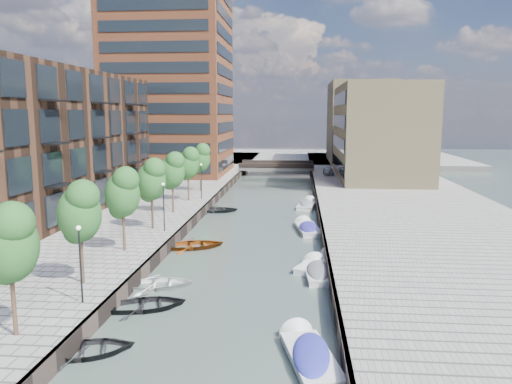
# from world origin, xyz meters

# --- Properties ---
(water) EXTENTS (300.00, 300.00, 0.00)m
(water) POSITION_xyz_m (0.00, 40.00, 0.00)
(water) COLOR #38473F
(water) RESTS_ON ground
(quay_right) EXTENTS (20.00, 140.00, 1.00)m
(quay_right) POSITION_xyz_m (16.00, 40.00, 0.50)
(quay_right) COLOR gray
(quay_right) RESTS_ON ground
(quay_wall_left) EXTENTS (0.25, 140.00, 1.00)m
(quay_wall_left) POSITION_xyz_m (-6.10, 40.00, 0.50)
(quay_wall_left) COLOR #332823
(quay_wall_left) RESTS_ON ground
(quay_wall_right) EXTENTS (0.25, 140.00, 1.00)m
(quay_wall_right) POSITION_xyz_m (6.10, 40.00, 0.50)
(quay_wall_right) COLOR #332823
(quay_wall_right) RESTS_ON ground
(far_closure) EXTENTS (80.00, 40.00, 1.00)m
(far_closure) POSITION_xyz_m (0.00, 100.00, 0.50)
(far_closure) COLOR gray
(far_closure) RESTS_ON ground
(apartment_block) EXTENTS (8.00, 38.00, 14.00)m
(apartment_block) POSITION_xyz_m (-20.00, 30.00, 8.00)
(apartment_block) COLOR #311D13
(apartment_block) RESTS_ON quay_left
(tower) EXTENTS (18.00, 18.00, 30.00)m
(tower) POSITION_xyz_m (-17.00, 65.00, 16.00)
(tower) COLOR brown
(tower) RESTS_ON quay_left
(tan_block_near) EXTENTS (12.00, 25.00, 14.00)m
(tan_block_near) POSITION_xyz_m (16.00, 62.00, 8.00)
(tan_block_near) COLOR #98865D
(tan_block_near) RESTS_ON quay_right
(tan_block_far) EXTENTS (12.00, 20.00, 16.00)m
(tan_block_far) POSITION_xyz_m (16.00, 88.00, 9.00)
(tan_block_far) COLOR #98865D
(tan_block_far) RESTS_ON quay_right
(bridge) EXTENTS (13.00, 6.00, 1.30)m
(bridge) POSITION_xyz_m (0.00, 72.00, 1.39)
(bridge) COLOR gray
(bridge) RESTS_ON ground
(tree_0) EXTENTS (2.50, 2.50, 5.95)m
(tree_0) POSITION_xyz_m (-8.50, 4.00, 5.31)
(tree_0) COLOR #382619
(tree_0) RESTS_ON quay_left
(tree_1) EXTENTS (2.50, 2.50, 5.95)m
(tree_1) POSITION_xyz_m (-8.50, 11.00, 5.31)
(tree_1) COLOR #382619
(tree_1) RESTS_ON quay_left
(tree_2) EXTENTS (2.50, 2.50, 5.95)m
(tree_2) POSITION_xyz_m (-8.50, 18.00, 5.31)
(tree_2) COLOR #382619
(tree_2) RESTS_ON quay_left
(tree_3) EXTENTS (2.50, 2.50, 5.95)m
(tree_3) POSITION_xyz_m (-8.50, 25.00, 5.31)
(tree_3) COLOR #382619
(tree_3) RESTS_ON quay_left
(tree_4) EXTENTS (2.50, 2.50, 5.95)m
(tree_4) POSITION_xyz_m (-8.50, 32.00, 5.31)
(tree_4) COLOR #382619
(tree_4) RESTS_ON quay_left
(tree_5) EXTENTS (2.50, 2.50, 5.95)m
(tree_5) POSITION_xyz_m (-8.50, 39.00, 5.31)
(tree_5) COLOR #382619
(tree_5) RESTS_ON quay_left
(tree_6) EXTENTS (2.50, 2.50, 5.95)m
(tree_6) POSITION_xyz_m (-8.50, 46.00, 5.31)
(tree_6) COLOR #382619
(tree_6) RESTS_ON quay_left
(lamp_0) EXTENTS (0.24, 0.24, 4.12)m
(lamp_0) POSITION_xyz_m (-7.20, 8.00, 3.51)
(lamp_0) COLOR black
(lamp_0) RESTS_ON quay_left
(lamp_1) EXTENTS (0.24, 0.24, 4.12)m
(lamp_1) POSITION_xyz_m (-7.20, 24.00, 3.51)
(lamp_1) COLOR black
(lamp_1) RESTS_ON quay_left
(lamp_2) EXTENTS (0.24, 0.24, 4.12)m
(lamp_2) POSITION_xyz_m (-7.20, 40.00, 3.51)
(lamp_2) COLOR black
(lamp_2) RESTS_ON quay_left
(sloop_0) EXTENTS (5.19, 4.41, 0.91)m
(sloop_0) POSITION_xyz_m (-4.35, 9.90, 0.00)
(sloop_0) COLOR black
(sloop_0) RESTS_ON ground
(sloop_1) EXTENTS (4.97, 4.27, 0.87)m
(sloop_1) POSITION_xyz_m (-5.40, 4.44, 0.00)
(sloop_1) COLOR black
(sloop_1) RESTS_ON ground
(sloop_2) EXTENTS (5.61, 4.78, 0.99)m
(sloop_2) POSITION_xyz_m (-4.32, 22.62, 0.00)
(sloop_2) COLOR #7B370D
(sloop_2) RESTS_ON ground
(sloop_3) EXTENTS (4.99, 4.11, 0.90)m
(sloop_3) POSITION_xyz_m (-4.68, 13.34, 0.00)
(sloop_3) COLOR white
(sloop_3) RESTS_ON ground
(sloop_4) EXTENTS (5.03, 3.97, 0.94)m
(sloop_4) POSITION_xyz_m (-4.96, 37.63, 0.00)
(sloop_4) COLOR black
(sloop_4) RESTS_ON ground
(motorboat_0) EXTENTS (2.94, 5.41, 1.71)m
(motorboat_0) POSITION_xyz_m (4.54, 4.89, 0.21)
(motorboat_0) COLOR silver
(motorboat_0) RESTS_ON ground
(motorboat_1) EXTENTS (2.13, 5.16, 1.68)m
(motorboat_1) POSITION_xyz_m (5.36, 16.80, 0.20)
(motorboat_1) COLOR silver
(motorboat_1) RESTS_ON ground
(motorboat_2) EXTENTS (3.60, 5.36, 1.70)m
(motorboat_2) POSITION_xyz_m (5.68, 18.92, 0.10)
(motorboat_2) COLOR white
(motorboat_2) RESTS_ON ground
(motorboat_3) EXTENTS (2.67, 5.53, 1.77)m
(motorboat_3) POSITION_xyz_m (4.83, 29.49, 0.22)
(motorboat_3) COLOR #B6B6B4
(motorboat_3) RESTS_ON ground
(motorboat_4) EXTENTS (2.51, 5.32, 1.71)m
(motorboat_4) POSITION_xyz_m (4.99, 41.64, 0.21)
(motorboat_4) COLOR silver
(motorboat_4) RESTS_ON ground
(car) EXTENTS (1.69, 3.92, 1.32)m
(car) POSITION_xyz_m (8.65, 64.26, 1.66)
(car) COLOR gray
(car) RESTS_ON quay_right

